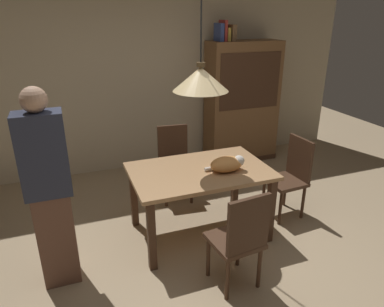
{
  "coord_description": "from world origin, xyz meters",
  "views": [
    {
      "loc": [
        -1.19,
        -2.4,
        2.23
      ],
      "look_at": [
        0.01,
        0.79,
        0.85
      ],
      "focal_mm": 32.76,
      "sensor_mm": 36.0,
      "label": 1
    }
  ],
  "objects_px": {
    "chair_far_back": "(174,159)",
    "book_red_tall": "(223,31)",
    "cat_sleeping": "(228,164)",
    "book_blue_wide": "(219,32)",
    "dining_table": "(200,178)",
    "person_standing": "(49,192)",
    "chair_right_side": "(291,174)",
    "book_brown_thick": "(231,33)",
    "pendant_lamp": "(201,79)",
    "hutch_bookcase": "(242,105)",
    "chair_near_front": "(240,237)",
    "book_yellow_short": "(227,34)"
  },
  "relations": [
    {
      "from": "pendant_lamp",
      "to": "book_blue_wide",
      "type": "distance_m",
      "value": 2.0
    },
    {
      "from": "chair_near_front",
      "to": "cat_sleeping",
      "type": "relative_size",
      "value": 2.38
    },
    {
      "from": "dining_table",
      "to": "chair_right_side",
      "type": "distance_m",
      "value": 1.14
    },
    {
      "from": "chair_near_front",
      "to": "chair_right_side",
      "type": "bearing_deg",
      "value": 38.26
    },
    {
      "from": "dining_table",
      "to": "hutch_bookcase",
      "type": "xyz_separation_m",
      "value": [
        1.39,
        1.72,
        0.24
      ]
    },
    {
      "from": "chair_far_back",
      "to": "chair_right_side",
      "type": "height_order",
      "value": "same"
    },
    {
      "from": "book_yellow_short",
      "to": "pendant_lamp",
      "type": "bearing_deg",
      "value": -122.13
    },
    {
      "from": "dining_table",
      "to": "chair_right_side",
      "type": "xyz_separation_m",
      "value": [
        1.13,
        0.01,
        -0.14
      ]
    },
    {
      "from": "cat_sleeping",
      "to": "book_blue_wide",
      "type": "height_order",
      "value": "book_blue_wide"
    },
    {
      "from": "pendant_lamp",
      "to": "person_standing",
      "type": "xyz_separation_m",
      "value": [
        -1.41,
        -0.24,
        -0.78
      ]
    },
    {
      "from": "cat_sleeping",
      "to": "book_blue_wide",
      "type": "distance_m",
      "value": 2.29
    },
    {
      "from": "hutch_bookcase",
      "to": "book_brown_thick",
      "type": "bearing_deg",
      "value": 179.63
    },
    {
      "from": "book_yellow_short",
      "to": "chair_right_side",
      "type": "bearing_deg",
      "value": -88.52
    },
    {
      "from": "book_red_tall",
      "to": "dining_table",
      "type": "bearing_deg",
      "value": -120.75
    },
    {
      "from": "dining_table",
      "to": "book_red_tall",
      "type": "bearing_deg",
      "value": 59.25
    },
    {
      "from": "chair_near_front",
      "to": "book_brown_thick",
      "type": "distance_m",
      "value": 3.19
    },
    {
      "from": "pendant_lamp",
      "to": "book_yellow_short",
      "type": "distance_m",
      "value": 2.06
    },
    {
      "from": "hutch_bookcase",
      "to": "person_standing",
      "type": "height_order",
      "value": "hutch_bookcase"
    },
    {
      "from": "book_brown_thick",
      "to": "person_standing",
      "type": "xyz_separation_m",
      "value": [
        -2.56,
        -1.97,
        -1.08
      ]
    },
    {
      "from": "cat_sleeping",
      "to": "book_brown_thick",
      "type": "height_order",
      "value": "book_brown_thick"
    },
    {
      "from": "book_red_tall",
      "to": "cat_sleeping",
      "type": "bearing_deg",
      "value": -112.85
    },
    {
      "from": "book_yellow_short",
      "to": "book_red_tall",
      "type": "bearing_deg",
      "value": 180.0
    },
    {
      "from": "dining_table",
      "to": "book_brown_thick",
      "type": "xyz_separation_m",
      "value": [
        1.15,
        1.73,
        1.31
      ]
    },
    {
      "from": "cat_sleeping",
      "to": "book_red_tall",
      "type": "xyz_separation_m",
      "value": [
        0.78,
        1.85,
        1.16
      ]
    },
    {
      "from": "book_blue_wide",
      "to": "hutch_bookcase",
      "type": "bearing_deg",
      "value": -0.2
    },
    {
      "from": "pendant_lamp",
      "to": "book_brown_thick",
      "type": "bearing_deg",
      "value": 56.26
    },
    {
      "from": "hutch_bookcase",
      "to": "book_blue_wide",
      "type": "bearing_deg",
      "value": 179.8
    },
    {
      "from": "chair_far_back",
      "to": "hutch_bookcase",
      "type": "height_order",
      "value": "hutch_bookcase"
    },
    {
      "from": "book_blue_wide",
      "to": "book_yellow_short",
      "type": "bearing_deg",
      "value": 0.0
    },
    {
      "from": "chair_far_back",
      "to": "book_red_tall",
      "type": "distance_m",
      "value": 1.99
    },
    {
      "from": "book_red_tall",
      "to": "book_brown_thick",
      "type": "bearing_deg",
      "value": 0.0
    },
    {
      "from": "pendant_lamp",
      "to": "book_red_tall",
      "type": "bearing_deg",
      "value": 59.25
    },
    {
      "from": "dining_table",
      "to": "cat_sleeping",
      "type": "relative_size",
      "value": 3.58
    },
    {
      "from": "chair_far_back",
      "to": "person_standing",
      "type": "height_order",
      "value": "person_standing"
    },
    {
      "from": "cat_sleeping",
      "to": "chair_far_back",
      "type": "bearing_deg",
      "value": 103.31
    },
    {
      "from": "pendant_lamp",
      "to": "book_yellow_short",
      "type": "relative_size",
      "value": 6.5
    },
    {
      "from": "book_red_tall",
      "to": "book_brown_thick",
      "type": "relative_size",
      "value": 1.17
    },
    {
      "from": "hutch_bookcase",
      "to": "book_yellow_short",
      "type": "height_order",
      "value": "book_yellow_short"
    },
    {
      "from": "cat_sleeping",
      "to": "book_brown_thick",
      "type": "bearing_deg",
      "value": 63.92
    },
    {
      "from": "book_yellow_short",
      "to": "cat_sleeping",
      "type": "bearing_deg",
      "value": -114.33
    },
    {
      "from": "book_brown_thick",
      "to": "person_standing",
      "type": "bearing_deg",
      "value": -142.42
    },
    {
      "from": "dining_table",
      "to": "book_blue_wide",
      "type": "bearing_deg",
      "value": 60.82
    },
    {
      "from": "book_red_tall",
      "to": "chair_right_side",
      "type": "bearing_deg",
      "value": -86.63
    },
    {
      "from": "book_yellow_short",
      "to": "person_standing",
      "type": "distance_m",
      "value": 3.35
    },
    {
      "from": "cat_sleeping",
      "to": "person_standing",
      "type": "distance_m",
      "value": 1.66
    },
    {
      "from": "chair_right_side",
      "to": "book_brown_thick",
      "type": "relative_size",
      "value": 3.88
    },
    {
      "from": "chair_near_front",
      "to": "person_standing",
      "type": "relative_size",
      "value": 0.54
    },
    {
      "from": "cat_sleeping",
      "to": "chair_right_side",
      "type": "bearing_deg",
      "value": 8.53
    },
    {
      "from": "chair_right_side",
      "to": "book_blue_wide",
      "type": "relative_size",
      "value": 3.88
    },
    {
      "from": "chair_near_front",
      "to": "cat_sleeping",
      "type": "distance_m",
      "value": 0.85
    }
  ]
}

